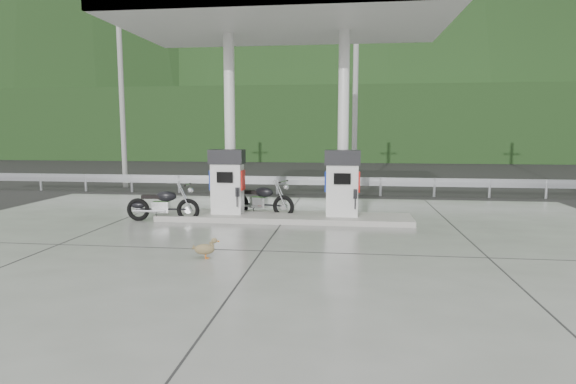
# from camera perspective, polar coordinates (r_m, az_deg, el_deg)

# --- Properties ---
(ground) EXTENTS (160.00, 160.00, 0.00)m
(ground) POSITION_cam_1_polar(r_m,az_deg,el_deg) (10.99, -2.21, -5.82)
(ground) COLOR black
(ground) RESTS_ON ground
(forecourt_apron) EXTENTS (18.00, 14.00, 0.02)m
(forecourt_apron) POSITION_cam_1_polar(r_m,az_deg,el_deg) (10.98, -2.21, -5.77)
(forecourt_apron) COLOR slate
(forecourt_apron) RESTS_ON ground
(pump_island) EXTENTS (7.00, 1.40, 0.15)m
(pump_island) POSITION_cam_1_polar(r_m,az_deg,el_deg) (13.39, -0.48, -3.01)
(pump_island) COLOR gray
(pump_island) RESTS_ON forecourt_apron
(gas_pump_left) EXTENTS (0.95, 0.55, 1.80)m
(gas_pump_left) POSITION_cam_1_polar(r_m,az_deg,el_deg) (13.55, -7.21, 1.22)
(gas_pump_left) COLOR silver
(gas_pump_left) RESTS_ON pump_island
(gas_pump_right) EXTENTS (0.95, 0.55, 1.80)m
(gas_pump_right) POSITION_cam_1_polar(r_m,az_deg,el_deg) (13.13, 6.45, 1.04)
(gas_pump_right) COLOR silver
(gas_pump_right) RESTS_ON pump_island
(canopy_column_left) EXTENTS (0.30, 0.30, 5.00)m
(canopy_column_left) POSITION_cam_1_polar(r_m,az_deg,el_deg) (13.87, -6.91, 7.98)
(canopy_column_left) COLOR silver
(canopy_column_left) RESTS_ON pump_island
(canopy_column_right) EXTENTS (0.30, 0.30, 5.00)m
(canopy_column_right) POSITION_cam_1_polar(r_m,az_deg,el_deg) (13.46, 6.57, 8.01)
(canopy_column_right) COLOR silver
(canopy_column_right) RESTS_ON pump_island
(canopy_roof) EXTENTS (8.50, 5.00, 0.40)m
(canopy_roof) POSITION_cam_1_polar(r_m,az_deg,el_deg) (13.48, -0.51, 19.62)
(canopy_roof) COLOR silver
(canopy_roof) RESTS_ON canopy_column_left
(guardrail) EXTENTS (26.00, 0.16, 1.42)m
(guardrail) POSITION_cam_1_polar(r_m,az_deg,el_deg) (18.72, 1.73, 1.83)
(guardrail) COLOR #9B9EA2
(guardrail) RESTS_ON ground
(road) EXTENTS (60.00, 7.00, 0.01)m
(road) POSITION_cam_1_polar(r_m,az_deg,el_deg) (22.26, 2.57, 0.87)
(road) COLOR black
(road) RESTS_ON ground
(utility_pole_a) EXTENTS (0.22, 0.22, 8.00)m
(utility_pole_a) POSITION_cam_1_polar(r_m,az_deg,el_deg) (22.35, -19.11, 10.77)
(utility_pole_a) COLOR gray
(utility_pole_a) RESTS_ON ground
(utility_pole_b) EXTENTS (0.22, 0.22, 8.00)m
(utility_pole_b) POSITION_cam_1_polar(r_m,az_deg,el_deg) (20.12, 7.98, 11.53)
(utility_pole_b) COLOR gray
(utility_pole_b) RESTS_ON ground
(tree_band) EXTENTS (80.00, 6.00, 6.00)m
(tree_band) POSITION_cam_1_polar(r_m,az_deg,el_deg) (40.60, 4.68, 7.99)
(tree_band) COLOR black
(tree_band) RESTS_ON ground
(forested_hills) EXTENTS (100.00, 40.00, 140.00)m
(forested_hills) POSITION_cam_1_polar(r_m,az_deg,el_deg) (70.62, 5.70, 5.24)
(forested_hills) COLOR black
(forested_hills) RESTS_ON ground
(motorcycle_left) EXTENTS (1.93, 0.72, 0.90)m
(motorcycle_left) POSITION_cam_1_polar(r_m,az_deg,el_deg) (13.63, -14.60, -1.47)
(motorcycle_left) COLOR black
(motorcycle_left) RESTS_ON forecourt_apron
(motorcycle_right) EXTENTS (2.05, 1.10, 0.93)m
(motorcycle_right) POSITION_cam_1_polar(r_m,az_deg,el_deg) (13.96, -3.27, -0.99)
(motorcycle_right) COLOR black
(motorcycle_right) RESTS_ON forecourt_apron
(duck) EXTENTS (0.50, 0.20, 0.35)m
(duck) POSITION_cam_1_polar(r_m,az_deg,el_deg) (9.55, -9.87, -6.73)
(duck) COLOR brown
(duck) RESTS_ON forecourt_apron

